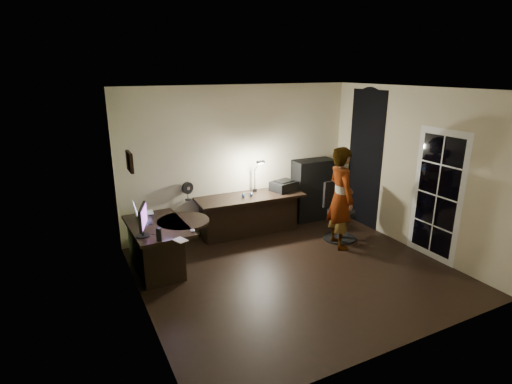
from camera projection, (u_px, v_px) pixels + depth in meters
name	position (u px, v px, depth m)	size (l,w,h in m)	color
floor	(296.00, 272.00, 6.10)	(4.50, 4.00, 0.01)	black
ceiling	(302.00, 89.00, 5.29)	(4.50, 4.00, 0.01)	silver
wall_back	(240.00, 159.00, 7.41)	(4.50, 0.01, 2.70)	beige
wall_front	(407.00, 237.00, 3.98)	(4.50, 0.01, 2.70)	beige
wall_left	(137.00, 211.00, 4.73)	(0.01, 4.00, 2.70)	beige
wall_right	(413.00, 170.00, 6.66)	(0.01, 4.00, 2.70)	beige
green_wall_overlay	(139.00, 211.00, 4.73)	(0.00, 4.00, 2.70)	#4A6029
arched_doorway	(365.00, 159.00, 7.65)	(0.01, 0.90, 2.60)	black
french_door	(437.00, 196.00, 6.27)	(0.02, 0.92, 2.10)	white
framed_picture	(130.00, 162.00, 4.98)	(0.04, 0.30, 0.25)	black
desk_left	(159.00, 248.00, 6.03)	(0.79, 1.29, 0.74)	black
desk_right	(250.00, 215.00, 7.39)	(1.98, 0.69, 0.74)	black
cabinet	(313.00, 190.00, 8.08)	(0.82, 0.41, 1.23)	black
laptop_stand	(144.00, 216.00, 6.16)	(0.22, 0.18, 0.09)	silver
laptop	(144.00, 207.00, 6.11)	(0.28, 0.26, 0.19)	silver
monitor	(142.00, 225.00, 5.48)	(0.10, 0.48, 0.32)	black
mouse	(193.00, 230.00, 5.68)	(0.06, 0.09, 0.03)	silver
phone	(150.00, 223.00, 5.97)	(0.06, 0.12, 0.01)	black
pen	(155.00, 235.00, 5.56)	(0.01, 0.13, 0.01)	black
speaker	(159.00, 234.00, 5.35)	(0.07, 0.07, 0.19)	black
notepad	(180.00, 240.00, 5.39)	(0.14, 0.19, 0.01)	silver
desk_fan	(187.00, 191.00, 7.01)	(0.21, 0.12, 0.33)	black
headphones	(247.00, 195.00, 7.20)	(0.20, 0.08, 0.10)	#234793
printer	(284.00, 186.00, 7.57)	(0.46, 0.36, 0.20)	black
desk_lamp	(255.00, 174.00, 7.43)	(0.17, 0.31, 0.69)	black
office_chair	(341.00, 212.00, 7.10)	(0.58, 0.58, 1.04)	black
person	(341.00, 198.00, 6.73)	(0.63, 0.42, 1.75)	#D8A88C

